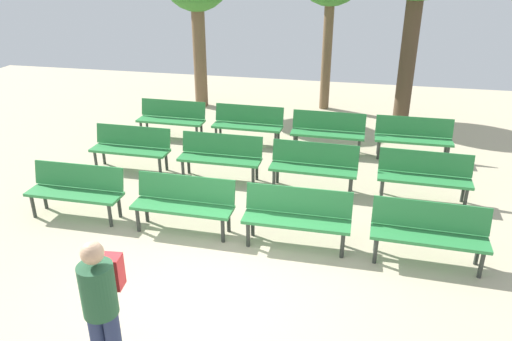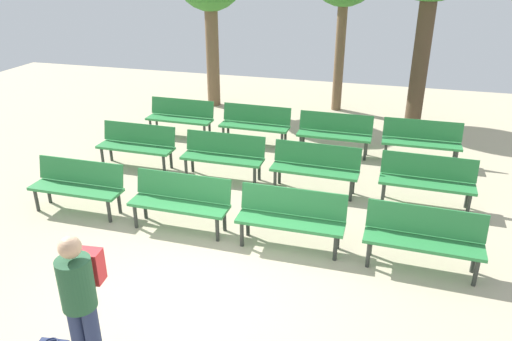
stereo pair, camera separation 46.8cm
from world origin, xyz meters
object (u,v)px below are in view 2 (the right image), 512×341
object	(u,v)px
bench_r2_c1	(255,123)
bench_r2_c2	(335,131)
bench_r0_c3	(424,236)
bench_r0_c1	(181,199)
visitor_with_backpack	(81,297)
bench_r1_c1	(223,154)
bench_r1_c3	(427,178)
bench_r1_c2	(315,165)
bench_r0_c0	(78,183)
bench_r2_c3	(422,139)
bench_r2_c0	(181,116)
bench_r1_c0	(137,143)
bench_r0_c2	(291,215)

from	to	relation	value
bench_r2_c1	bench_r2_c2	size ratio (longest dim) A/B	1.00
bench_r0_c3	bench_r2_c2	distance (m)	4.35
bench_r0_c1	bench_r0_c3	xyz separation A→B (m)	(3.68, -0.10, 0.00)
bench_r2_c2	visitor_with_backpack	xyz separation A→B (m)	(-1.65, -6.87, 0.43)
bench_r1_c1	bench_r0_c1	bearing A→B (deg)	-90.27
bench_r1_c1	bench_r1_c3	xyz separation A→B (m)	(3.77, -0.10, 0.00)
bench_r1_c3	bench_r1_c2	bearing A→B (deg)	-178.73
bench_r0_c0	bench_r2_c3	bearing A→B (deg)	34.43
bench_r2_c0	visitor_with_backpack	xyz separation A→B (m)	(2.05, -7.00, 0.43)
bench_r1_c0	bench_r1_c3	distance (m)	5.67
bench_r1_c0	bench_r2_c0	xyz separation A→B (m)	(0.10, 1.96, 0.00)
bench_r0_c0	bench_r2_c1	xyz separation A→B (m)	(2.00, 3.94, 0.00)
bench_r1_c0	bench_r2_c3	size ratio (longest dim) A/B	1.00
bench_r0_c0	bench_r2_c0	world-z (taller)	same
bench_r0_c1	bench_r1_c1	xyz separation A→B (m)	(0.02, 1.99, 0.00)
bench_r2_c2	bench_r2_c3	size ratio (longest dim) A/B	1.00
bench_r2_c0	visitor_with_backpack	distance (m)	7.31
bench_r0_c1	bench_r1_c1	distance (m)	1.99
bench_r2_c2	bench_r0_c1	bearing A→B (deg)	-115.71
bench_r0_c0	bench_r0_c1	size ratio (longest dim) A/B	1.00
bench_r0_c0	bench_r2_c2	size ratio (longest dim) A/B	1.00
bench_r0_c2	bench_r2_c1	bearing A→B (deg)	112.74
bench_r2_c1	visitor_with_backpack	bearing A→B (deg)	-87.20
bench_r0_c0	bench_r1_c2	xyz separation A→B (m)	(3.74, 1.86, 0.00)
bench_r2_c0	bench_r2_c2	size ratio (longest dim) A/B	1.00
bench_r0_c2	bench_r2_c3	world-z (taller)	same
bench_r0_c0	bench_r1_c0	world-z (taller)	same
bench_r0_c2	bench_r0_c3	world-z (taller)	same
bench_r2_c1	visitor_with_backpack	world-z (taller)	visitor_with_backpack
bench_r0_c2	bench_r1_c0	distance (m)	4.23
bench_r2_c1	visitor_with_backpack	size ratio (longest dim) A/B	0.98
bench_r1_c2	bench_r2_c2	distance (m)	1.98
bench_r0_c0	bench_r0_c1	xyz separation A→B (m)	(1.91, -0.05, 0.00)
bench_r0_c1	bench_r2_c0	xyz separation A→B (m)	(-1.78, 4.01, 0.00)
bench_r1_c2	bench_r2_c1	xyz separation A→B (m)	(-1.74, 2.08, 0.00)
bench_r2_c1	bench_r2_c3	distance (m)	3.65
bench_r1_c0	bench_r2_c3	xyz separation A→B (m)	(5.62, 1.84, 0.00)
bench_r0_c2	bench_r1_c3	xyz separation A→B (m)	(1.99, 1.93, 0.00)
bench_r2_c2	bench_r2_c0	bearing A→B (deg)	178.72
bench_r0_c1	bench_r0_c2	xyz separation A→B (m)	(1.80, -0.04, 0.00)
bench_r1_c0	bench_r2_c1	world-z (taller)	same
bench_r1_c1	bench_r2_c2	distance (m)	2.69
bench_r2_c2	visitor_with_backpack	size ratio (longest dim) A/B	0.97
bench_r0_c2	bench_r1_c2	size ratio (longest dim) A/B	0.99
bench_r1_c2	bench_r2_c2	xyz separation A→B (m)	(0.09, 1.97, 0.00)
bench_r1_c0	bench_r2_c1	size ratio (longest dim) A/B	1.00
bench_r2_c0	bench_r2_c2	distance (m)	3.71
bench_r0_c0	bench_r0_c1	world-z (taller)	same
bench_r2_c3	bench_r2_c2	bearing A→B (deg)	-179.86
bench_r2_c2	bench_r0_c3	bearing A→B (deg)	-65.60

